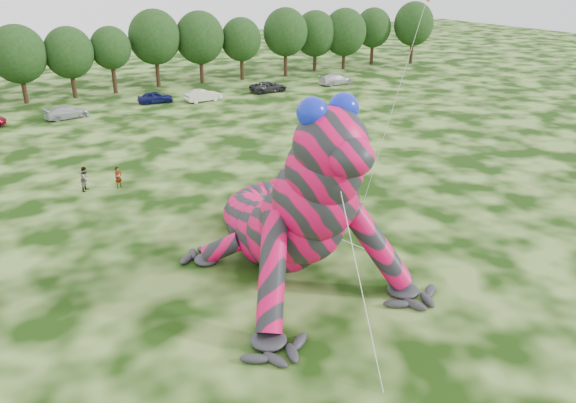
# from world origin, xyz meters

# --- Properties ---
(ground) EXTENTS (240.00, 240.00, 0.00)m
(ground) POSITION_xyz_m (0.00, 0.00, 0.00)
(ground) COLOR #16330A
(ground) RESTS_ON ground
(inflatable_gecko) EXTENTS (18.72, 21.97, 10.68)m
(inflatable_gecko) POSITION_xyz_m (-2.54, 6.05, 5.34)
(inflatable_gecko) COLOR #D20749
(inflatable_gecko) RESTS_ON ground
(flying_kite) EXTENTS (3.38, 2.57, 15.10)m
(flying_kite) POSITION_xyz_m (9.16, 7.96, 13.36)
(flying_kite) COLOR red
(flying_kite) RESTS_ON ground
(tree_7) EXTENTS (6.68, 6.01, 9.48)m
(tree_7) POSITION_xyz_m (-10.08, 56.80, 4.74)
(tree_7) COLOR black
(tree_7) RESTS_ON ground
(tree_8) EXTENTS (6.14, 5.53, 8.94)m
(tree_8) POSITION_xyz_m (-4.22, 56.99, 4.47)
(tree_8) COLOR black
(tree_8) RESTS_ON ground
(tree_9) EXTENTS (5.27, 4.74, 8.68)m
(tree_9) POSITION_xyz_m (1.06, 57.35, 4.34)
(tree_9) COLOR black
(tree_9) RESTS_ON ground
(tree_10) EXTENTS (7.09, 6.38, 10.50)m
(tree_10) POSITION_xyz_m (7.40, 58.58, 5.25)
(tree_10) COLOR black
(tree_10) RESTS_ON ground
(tree_11) EXTENTS (7.01, 6.31, 10.07)m
(tree_11) POSITION_xyz_m (13.79, 58.20, 5.03)
(tree_11) COLOR black
(tree_11) RESTS_ON ground
(tree_12) EXTENTS (5.99, 5.39, 8.97)m
(tree_12) POSITION_xyz_m (20.01, 57.74, 4.49)
(tree_12) COLOR black
(tree_12) RESTS_ON ground
(tree_13) EXTENTS (6.83, 6.15, 10.13)m
(tree_13) POSITION_xyz_m (27.13, 57.13, 5.06)
(tree_13) COLOR black
(tree_13) RESTS_ON ground
(tree_14) EXTENTS (6.82, 6.14, 9.40)m
(tree_14) POSITION_xyz_m (33.46, 58.72, 4.70)
(tree_14) COLOR black
(tree_14) RESTS_ON ground
(tree_15) EXTENTS (7.17, 6.45, 9.63)m
(tree_15) POSITION_xyz_m (38.47, 57.77, 4.82)
(tree_15) COLOR black
(tree_15) RESTS_ON ground
(tree_16) EXTENTS (6.26, 5.63, 9.37)m
(tree_16) POSITION_xyz_m (45.45, 59.37, 4.69)
(tree_16) COLOR black
(tree_16) RESTS_ON ground
(tree_17) EXTENTS (6.98, 6.28, 10.30)m
(tree_17) POSITION_xyz_m (51.95, 56.66, 5.15)
(tree_17) COLOR black
(tree_17) RESTS_ON ground
(car_3) EXTENTS (5.03, 2.74, 1.38)m
(car_3) POSITION_xyz_m (-7.02, 46.31, 0.69)
(car_3) COLOR #ABB0B5
(car_3) RESTS_ON ground
(car_4) EXTENTS (4.40, 2.05, 1.46)m
(car_4) POSITION_xyz_m (3.91, 48.90, 0.73)
(car_4) COLOR #0F1347
(car_4) RESTS_ON ground
(car_5) EXTENTS (4.70, 1.99, 1.51)m
(car_5) POSITION_xyz_m (9.44, 46.81, 0.75)
(car_5) COLOR silver
(car_5) RESTS_ON ground
(car_6) EXTENTS (5.11, 2.37, 1.42)m
(car_6) POSITION_xyz_m (19.17, 47.71, 0.71)
(car_6) COLOR #252628
(car_6) RESTS_ON ground
(car_7) EXTENTS (5.29, 2.33, 1.51)m
(car_7) POSITION_xyz_m (29.99, 47.46, 0.76)
(car_7) COLOR silver
(car_7) RESTS_ON ground
(spectator_1) EXTENTS (1.11, 1.15, 1.87)m
(spectator_1) POSITION_xyz_m (-9.62, 22.82, 0.94)
(spectator_1) COLOR gray
(spectator_1) RESTS_ON ground
(spectator_2) EXTENTS (0.90, 1.18, 1.63)m
(spectator_2) POSITION_xyz_m (15.01, 28.37, 0.81)
(spectator_2) COLOR gray
(spectator_2) RESTS_ON ground
(spectator_3) EXTENTS (0.98, 0.83, 1.57)m
(spectator_3) POSITION_xyz_m (13.33, 28.70, 0.79)
(spectator_3) COLOR gray
(spectator_3) RESTS_ON ground
(spectator_0) EXTENTS (0.71, 0.59, 1.67)m
(spectator_0) POSITION_xyz_m (-7.32, 22.17, 0.84)
(spectator_0) COLOR gray
(spectator_0) RESTS_ON ground
(spectator_5) EXTENTS (1.36, 1.72, 1.82)m
(spectator_5) POSITION_xyz_m (6.65, 17.94, 0.91)
(spectator_5) COLOR gray
(spectator_5) RESTS_ON ground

